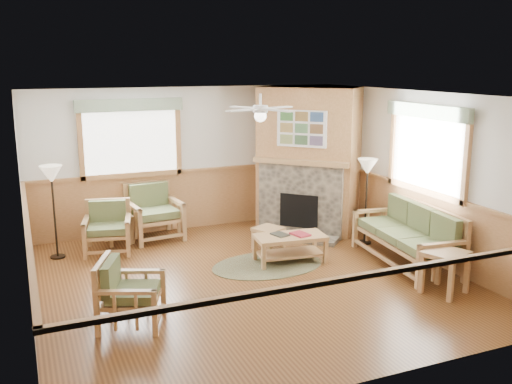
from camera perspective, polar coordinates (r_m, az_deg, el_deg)
name	(u,v)px	position (r m, az deg, el deg)	size (l,w,h in m)	color
floor	(250,280)	(8.53, -0.65, -8.80)	(6.00, 6.00, 0.01)	brown
ceiling	(249,95)	(7.94, -0.70, 9.67)	(6.00, 6.00, 0.01)	white
wall_back	(190,159)	(10.91, -6.66, 3.32)	(6.00, 0.02, 2.70)	silver
wall_front	(368,255)	(5.57, 11.16, -6.17)	(6.00, 0.02, 2.70)	silver
wall_left	(23,212)	(7.55, -22.26, -1.84)	(0.02, 6.00, 2.70)	silver
wall_right	(420,175)	(9.64, 16.07, 1.64)	(0.02, 6.00, 2.70)	silver
wainscot	(249,244)	(8.34, -0.66, -5.25)	(6.00, 6.00, 1.10)	#A57243
fireplace	(309,159)	(10.81, 5.29, 3.26)	(2.20, 2.20, 2.70)	#A57243
window_back	(129,97)	(10.49, -12.62, 9.21)	(1.90, 0.16, 1.50)	white
window_right	(431,103)	(9.31, 17.10, 8.54)	(0.16, 1.90, 1.50)	white
ceiling_fan	(260,96)	(8.33, 0.44, 9.55)	(1.24, 1.24, 0.36)	white
sofa	(406,235)	(9.34, 14.76, -4.19)	(0.84, 2.04, 0.94)	#A87E4E
armchair_back_left	(107,228)	(9.92, -14.64, -3.48)	(0.75, 0.75, 0.85)	#A87E4E
armchair_back_right	(154,212)	(10.46, -10.12, -2.00)	(0.88, 0.88, 0.99)	#A87E4E
armchair_left	(131,292)	(7.19, -12.38, -9.75)	(0.74, 0.74, 0.83)	#A87E4E
coffee_table	(290,249)	(9.19, 3.43, -5.67)	(1.12, 0.56, 0.45)	#A87E4E
end_table_chairs	(119,229)	(10.41, -13.56, -3.62)	(0.45, 0.43, 0.51)	#A87E4E
end_table_sofa	(445,272)	(8.38, 18.34, -7.62)	(0.54, 0.52, 0.61)	#A87E4E
footstool	(268,238)	(9.81, 1.24, -4.65)	(0.44, 0.44, 0.38)	#A87E4E
braided_rug	(268,265)	(9.09, 1.17, -7.31)	(1.81, 1.81, 0.01)	#4D4B30
floor_lamp_left	(54,212)	(9.78, -19.53, -1.91)	(0.35, 0.35, 1.55)	black
floor_lamp_right	(366,201)	(10.15, 10.95, -0.92)	(0.35, 0.35, 1.53)	black
book_red	(300,233)	(9.14, 4.44, -4.14)	(0.22, 0.30, 0.03)	maroon
book_dark	(280,234)	(9.11, 2.41, -4.19)	(0.20, 0.27, 0.03)	#262720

